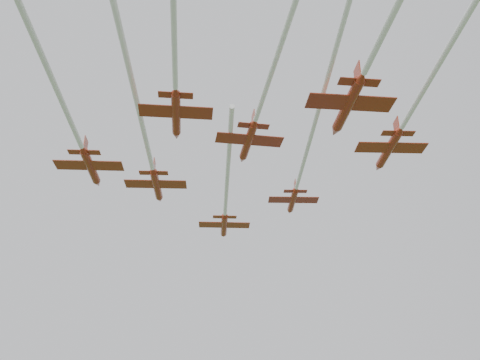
% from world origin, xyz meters
% --- Properties ---
extents(jet_lead, '(14.37, 46.62, 2.91)m').
position_xyz_m(jet_lead, '(-5.81, 17.00, 55.80)').
color(jet_lead, '#A02D1A').
extents(jet_row2_left, '(17.41, 62.46, 2.91)m').
position_xyz_m(jet_row2_left, '(-11.31, -10.00, 55.18)').
color(jet_row2_left, '#A02D1A').
extents(jet_row2_right, '(13.61, 51.04, 2.43)m').
position_xyz_m(jet_row2_right, '(8.96, 0.03, 53.91)').
color(jet_row2_right, '#A02D1A').
extents(jet_row3_left, '(16.91, 58.26, 2.75)m').
position_xyz_m(jet_row3_left, '(-16.25, -22.17, 52.17)').
color(jet_row3_left, '#A02D1A').
extents(jet_row3_mid, '(18.99, 47.64, 2.75)m').
position_xyz_m(jet_row3_mid, '(5.43, -15.39, 55.58)').
color(jet_row3_mid, '#A02D1A').
extents(jet_row3_right, '(13.21, 44.32, 2.88)m').
position_xyz_m(jet_row3_right, '(22.83, -9.14, 54.94)').
color(jet_row3_right, '#A02D1A').
extents(jet_row4_left, '(20.08, 62.29, 2.51)m').
position_xyz_m(jet_row4_left, '(0.37, -35.45, 52.12)').
color(jet_row4_left, '#A02D1A').
extents(jet_row4_right, '(17.91, 52.69, 2.91)m').
position_xyz_m(jet_row4_right, '(18.31, -28.53, 52.14)').
color(jet_row4_right, '#A02D1A').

